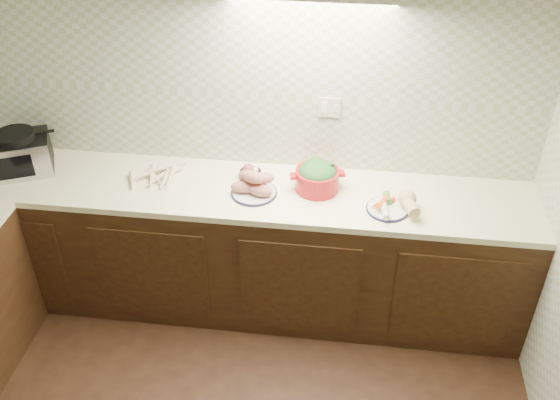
# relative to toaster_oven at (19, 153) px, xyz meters

# --- Properties ---
(room) EXTENTS (3.60, 3.60, 2.60)m
(room) POSITION_rel_toaster_oven_xyz_m (1.30, -1.53, 0.61)
(room) COLOR black
(room) RESTS_ON ground
(counter) EXTENTS (3.60, 3.60, 0.90)m
(counter) POSITION_rel_toaster_oven_xyz_m (0.62, -0.85, -0.57)
(counter) COLOR black
(counter) RESTS_ON ground
(toaster_oven) EXTENTS (0.45, 0.41, 0.26)m
(toaster_oven) POSITION_rel_toaster_oven_xyz_m (0.00, 0.00, 0.00)
(toaster_oven) COLOR black
(toaster_oven) RESTS_ON counter
(parsnip_pile) EXTENTS (0.37, 0.31, 0.07)m
(parsnip_pile) POSITION_rel_toaster_oven_xyz_m (0.86, -0.02, -0.09)
(parsnip_pile) COLOR beige
(parsnip_pile) RESTS_ON counter
(sweet_potato_plate) EXTENTS (0.27, 0.27, 0.16)m
(sweet_potato_plate) POSITION_rel_toaster_oven_xyz_m (1.45, -0.06, -0.07)
(sweet_potato_plate) COLOR #141638
(sweet_potato_plate) RESTS_ON counter
(onion_bowl) EXTENTS (0.13, 0.13, 0.10)m
(onion_bowl) POSITION_rel_toaster_oven_xyz_m (1.40, 0.09, -0.08)
(onion_bowl) COLOR black
(onion_bowl) RESTS_ON counter
(dutch_oven) EXTENTS (0.32, 0.31, 0.18)m
(dutch_oven) POSITION_rel_toaster_oven_xyz_m (1.81, 0.03, -0.03)
(dutch_oven) COLOR #AE1218
(dutch_oven) RESTS_ON counter
(veg_plate) EXTENTS (0.30, 0.28, 0.11)m
(veg_plate) POSITION_rel_toaster_oven_xyz_m (2.27, -0.11, -0.08)
(veg_plate) COLOR #141638
(veg_plate) RESTS_ON counter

